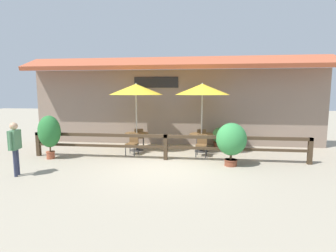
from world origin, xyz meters
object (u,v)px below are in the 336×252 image
Objects in this scene: potted_plant_entrance_palm at (220,137)px; pedestrian at (15,142)px; chair_middle_streetside at (202,144)px; chair_near_wallside at (139,136)px; dining_table_middle at (201,137)px; chair_middle_wallside at (201,137)px; potted_plant_broad_leaf at (49,132)px; potted_plant_tall_tropical at (231,140)px; dining_table_near at (137,137)px; chair_near_streetside at (133,142)px; patio_umbrella_near at (136,89)px; patio_umbrella_middle at (202,89)px.

potted_plant_entrance_palm is 8.13m from pedestrian.
chair_near_wallside is at bearing 160.95° from chair_middle_streetside.
dining_table_middle is 1.18× the size of chair_middle_streetside.
potted_plant_entrance_palm reaches higher than chair_middle_wallside.
potted_plant_tall_tropical is at bearing -1.28° from potted_plant_broad_leaf.
chair_near_wallside reaches higher than dining_table_near.
chair_near_streetside is 1.47m from chair_near_wallside.
patio_umbrella_near is 2.27m from chair_near_streetside.
dining_table_near is at bearing 173.58° from chair_middle_streetside.
chair_middle_wallside is at bearing 18.73° from patio_umbrella_near.
patio_umbrella_middle is 2.30m from chair_middle_streetside.
chair_near_wallside is 0.53× the size of potted_plant_broad_leaf.
chair_middle_wallside is (2.79, 1.68, 0.00)m from chair_near_streetside.
potted_plant_broad_leaf is (-5.73, -1.94, 0.41)m from dining_table_middle.
patio_umbrella_middle is at bearing 180.00° from dining_table_middle.
patio_umbrella_near is 3.12× the size of potted_plant_entrance_palm.
potted_plant_entrance_palm is (3.64, 1.08, -2.17)m from patio_umbrella_near.
dining_table_near is at bearing 85.04° from chair_near_wallside.
potted_plant_tall_tropical reaches higher than chair_middle_streetside.
patio_umbrella_middle is at bearing 114.06° from pedestrian.
potted_plant_broad_leaf is at bearing -156.31° from potted_plant_entrance_palm.
potted_plant_tall_tropical is 6.74m from potted_plant_broad_leaf.
potted_plant_broad_leaf reaches higher than pedestrian.
dining_table_near is 0.69× the size of potted_plant_tall_tropical.
chair_near_streetside is 4.24m from pedestrian.
pedestrian is at bearing 37.13° from chair_middle_wallside.
patio_umbrella_near reaches higher than chair_middle_wallside.
chair_middle_streetside is (0.01, -0.80, -0.12)m from dining_table_middle.
chair_near_wallside is at bearing 104.93° from chair_near_streetside.
potted_plant_tall_tropical is (3.80, -1.95, -1.75)m from patio_umbrella_near.
potted_plant_broad_leaf is at bearing 21.86° from chair_middle_wallside.
pedestrian is (-2.71, -4.61, 0.56)m from chair_near_wallside.
chair_middle_wallside is (2.80, 0.95, -0.12)m from dining_table_near.
potted_plant_broad_leaf reaches higher than dining_table_middle.
potted_plant_broad_leaf reaches higher than chair_near_wallside.
chair_near_wallside is at bearing 41.41° from potted_plant_broad_leaf.
chair_near_wallside and chair_middle_streetside have the same top height.
pedestrian is at bearing -144.21° from dining_table_middle.
chair_near_streetside is 0.30× the size of patio_umbrella_middle.
chair_near_streetside is 1.00× the size of chair_middle_streetside.
potted_plant_tall_tropical is (3.79, -1.22, 0.40)m from chair_near_streetside.
patio_umbrella_near is at bearing -177.07° from patio_umbrella_middle.
pedestrian is (-5.58, -3.22, 0.56)m from chair_middle_streetside.
potted_plant_broad_leaf is 1.01× the size of pedestrian.
potted_plant_entrance_palm is at bearing 175.22° from chair_near_wallside.
potted_plant_broad_leaf is (-5.73, -2.75, 0.53)m from chair_middle_wallside.
patio_umbrella_near is 3.60m from chair_middle_streetside.
dining_table_near is 4.28m from potted_plant_tall_tropical.
patio_umbrella_near is at bearing 85.04° from chair_near_wallside.
pedestrian reaches higher than chair_near_streetside.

